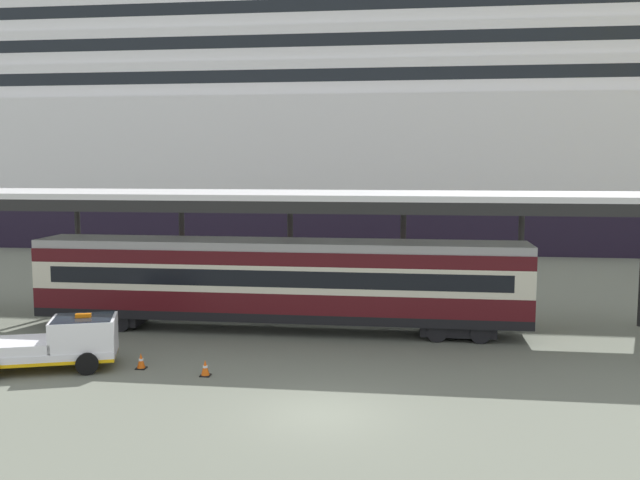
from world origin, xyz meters
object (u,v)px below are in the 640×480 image
at_px(quay_bollard, 69,341).
at_px(traffic_cone_near, 205,368).
at_px(cruise_ship, 341,90).
at_px(service_truck, 58,342).
at_px(traffic_cone_mid, 141,361).
at_px(train_carriage, 279,280).

bearing_deg(quay_bollard, traffic_cone_near, -18.51).
height_order(cruise_ship, traffic_cone_near, cruise_ship).
distance_m(service_truck, traffic_cone_mid, 3.14).
xyz_separation_m(train_carriage, traffic_cone_mid, (-3.95, -6.39, -2.01)).
bearing_deg(service_truck, cruise_ship, 83.27).
height_order(cruise_ship, traffic_cone_mid, cruise_ship).
xyz_separation_m(service_truck, traffic_cone_mid, (3.04, 0.35, -0.70)).
bearing_deg(train_carriage, quay_bollard, -147.40).
distance_m(traffic_cone_near, traffic_cone_mid, 2.66).
relative_size(cruise_ship, service_truck, 26.72).
relative_size(cruise_ship, traffic_cone_near, 251.64).
height_order(cruise_ship, service_truck, cruise_ship).
bearing_deg(quay_bollard, service_truck, -73.06).
relative_size(service_truck, traffic_cone_mid, 9.37).
bearing_deg(cruise_ship, service_truck, -96.73).
bearing_deg(cruise_ship, traffic_cone_mid, -93.11).
height_order(service_truck, traffic_cone_near, service_truck).
height_order(cruise_ship, train_carriage, cruise_ship).
bearing_deg(train_carriage, traffic_cone_mid, -121.72).
relative_size(train_carriage, traffic_cone_mid, 36.93).
bearing_deg(cruise_ship, traffic_cone_near, -89.95).
xyz_separation_m(service_truck, quay_bollard, (-0.58, 1.90, -0.47)).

